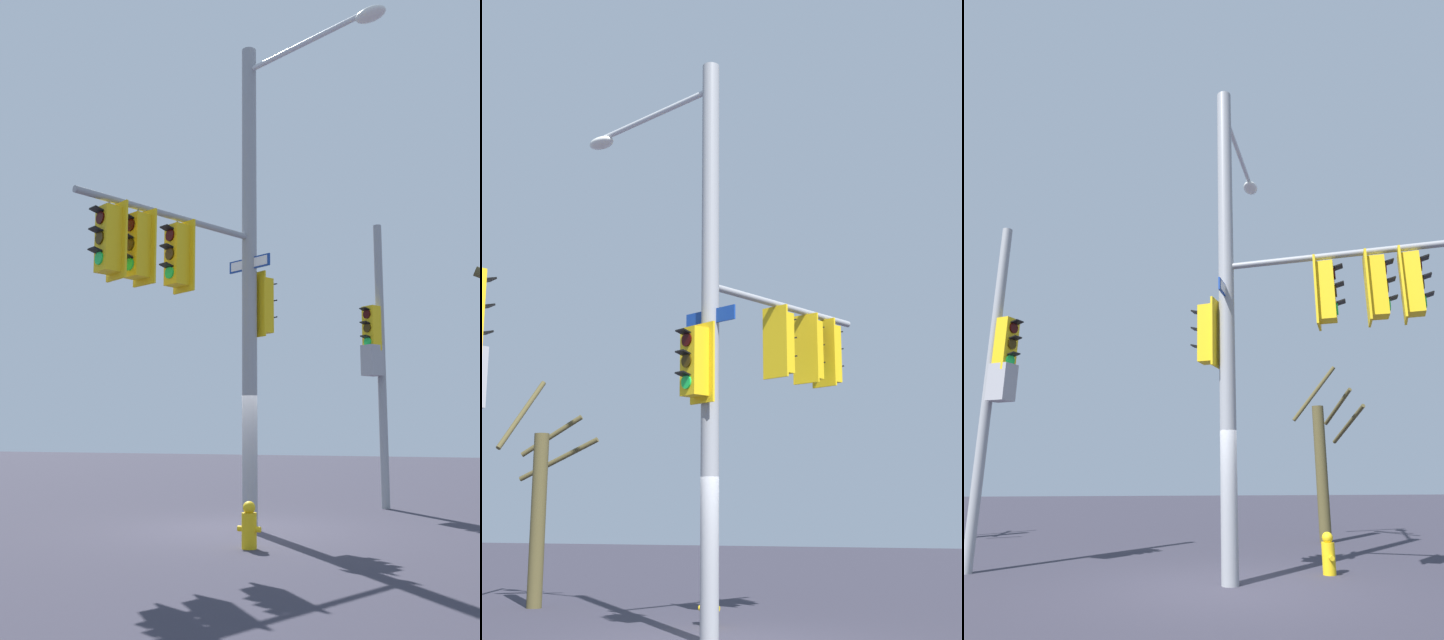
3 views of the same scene
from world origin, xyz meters
TOP-DOWN VIEW (x-y plane):
  - main_signal_pole_assembly at (-0.06, -0.78)m, footprint 4.72×4.38m
  - fire_hydrant at (0.89, -1.96)m, footprint 0.38×0.24m
  - bare_tree_behind_pole at (5.47, -3.62)m, footprint 1.91×1.63m

SIDE VIEW (x-z plane):
  - fire_hydrant at x=0.89m, z-range -0.02..0.71m
  - bare_tree_behind_pole at x=5.47m, z-range -0.36..4.59m
  - main_signal_pole_assembly at x=-0.06m, z-range 0.21..9.86m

